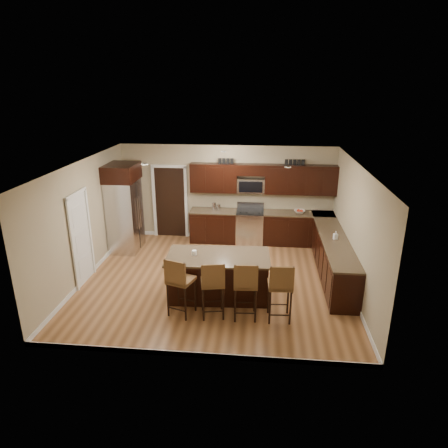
# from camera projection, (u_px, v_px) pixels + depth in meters

# --- Properties ---
(floor) EXTENTS (6.00, 6.00, 0.00)m
(floor) POSITION_uv_depth(u_px,v_px,m) (216.00, 281.00, 9.20)
(floor) COLOR #96643B
(floor) RESTS_ON ground
(ceiling) EXTENTS (6.00, 6.00, 0.00)m
(ceiling) POSITION_uv_depth(u_px,v_px,m) (215.00, 165.00, 8.29)
(ceiling) COLOR silver
(ceiling) RESTS_ON wall_back
(wall_back) EXTENTS (6.00, 0.00, 6.00)m
(wall_back) POSITION_uv_depth(u_px,v_px,m) (227.00, 193.00, 11.32)
(wall_back) COLOR tan
(wall_back) RESTS_ON floor
(wall_left) EXTENTS (0.00, 5.50, 5.50)m
(wall_left) POSITION_uv_depth(u_px,v_px,m) (84.00, 221.00, 9.02)
(wall_left) COLOR tan
(wall_left) RESTS_ON floor
(wall_right) EXTENTS (0.00, 5.50, 5.50)m
(wall_right) POSITION_uv_depth(u_px,v_px,m) (356.00, 230.00, 8.47)
(wall_right) COLOR tan
(wall_right) RESTS_ON floor
(base_cabinets) EXTENTS (4.02, 3.96, 0.92)m
(base_cabinets) POSITION_uv_depth(u_px,v_px,m) (296.00, 242.00, 10.22)
(base_cabinets) COLOR black
(base_cabinets) RESTS_ON floor
(upper_cabinets) EXTENTS (4.00, 0.33, 0.80)m
(upper_cabinets) POSITION_uv_depth(u_px,v_px,m) (264.00, 178.00, 10.91)
(upper_cabinets) COLOR black
(upper_cabinets) RESTS_ON wall_back
(range) EXTENTS (0.76, 0.64, 1.11)m
(range) POSITION_uv_depth(u_px,v_px,m) (250.00, 226.00, 11.27)
(range) COLOR silver
(range) RESTS_ON floor
(microwave) EXTENTS (0.76, 0.31, 0.40)m
(microwave) POSITION_uv_depth(u_px,v_px,m) (251.00, 186.00, 11.04)
(microwave) COLOR silver
(microwave) RESTS_ON upper_cabinets
(doorway) EXTENTS (0.85, 0.03, 2.06)m
(doorway) POSITION_uv_depth(u_px,v_px,m) (170.00, 202.00, 11.57)
(doorway) COLOR black
(doorway) RESTS_ON floor
(pantry_door) EXTENTS (0.03, 0.80, 2.04)m
(pantry_door) POSITION_uv_depth(u_px,v_px,m) (81.00, 240.00, 8.85)
(pantry_door) COLOR white
(pantry_door) RESTS_ON floor
(letter_decor) EXTENTS (2.20, 0.03, 0.15)m
(letter_decor) POSITION_uv_depth(u_px,v_px,m) (260.00, 162.00, 10.77)
(letter_decor) COLOR black
(letter_decor) RESTS_ON upper_cabinets
(island) EXTENTS (2.19, 1.22, 0.92)m
(island) POSITION_uv_depth(u_px,v_px,m) (218.00, 277.00, 8.43)
(island) COLOR black
(island) RESTS_ON floor
(stool_left) EXTENTS (0.58, 0.58, 1.21)m
(stool_left) POSITION_uv_depth(u_px,v_px,m) (179.00, 280.00, 7.59)
(stool_left) COLOR brown
(stool_left) RESTS_ON floor
(stool_mid) EXTENTS (0.51, 0.51, 1.18)m
(stool_mid) POSITION_uv_depth(u_px,v_px,m) (213.00, 283.00, 7.53)
(stool_mid) COLOR brown
(stool_mid) RESTS_ON floor
(stool_right) EXTENTS (0.47, 0.47, 1.19)m
(stool_right) POSITION_uv_depth(u_px,v_px,m) (246.00, 284.00, 7.47)
(stool_right) COLOR brown
(stool_right) RESTS_ON floor
(refrigerator) EXTENTS (0.79, 1.02, 2.35)m
(refrigerator) POSITION_uv_depth(u_px,v_px,m) (124.00, 207.00, 10.54)
(refrigerator) COLOR silver
(refrigerator) RESTS_ON floor
(floor_mat) EXTENTS (1.02, 0.86, 0.01)m
(floor_mat) POSITION_uv_depth(u_px,v_px,m) (237.00, 260.00, 10.26)
(floor_mat) COLOR brown
(floor_mat) RESTS_ON floor
(fruit_bowl) EXTENTS (0.31, 0.31, 0.07)m
(fruit_bowl) POSITION_uv_depth(u_px,v_px,m) (299.00, 212.00, 10.99)
(fruit_bowl) COLOR silver
(fruit_bowl) RESTS_ON base_cabinets
(soap_bottle) EXTENTS (0.11, 0.11, 0.19)m
(soap_bottle) POSITION_uv_depth(u_px,v_px,m) (336.00, 235.00, 9.11)
(soap_bottle) COLOR #B2B2B2
(soap_bottle) RESTS_ON base_cabinets
(canister_tall) EXTENTS (0.12, 0.12, 0.22)m
(canister_tall) POSITION_uv_depth(u_px,v_px,m) (214.00, 206.00, 11.18)
(canister_tall) COLOR silver
(canister_tall) RESTS_ON base_cabinets
(canister_short) EXTENTS (0.11, 0.11, 0.18)m
(canister_short) POSITION_uv_depth(u_px,v_px,m) (219.00, 207.00, 11.18)
(canister_short) COLOR silver
(canister_short) RESTS_ON base_cabinets
(island_jar) EXTENTS (0.10, 0.10, 0.10)m
(island_jar) POSITION_uv_depth(u_px,v_px,m) (194.00, 253.00, 8.30)
(island_jar) COLOR white
(island_jar) RESTS_ON island
(stool_extra) EXTENTS (0.47, 0.47, 1.19)m
(stool_extra) POSITION_uv_depth(u_px,v_px,m) (280.00, 286.00, 7.41)
(stool_extra) COLOR brown
(stool_extra) RESTS_ON floor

